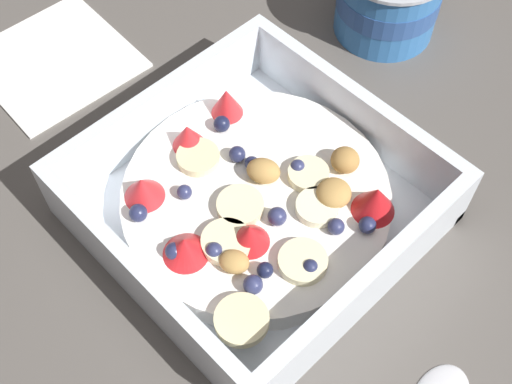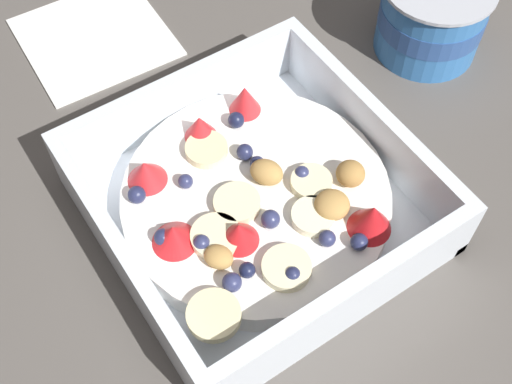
% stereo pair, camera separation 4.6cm
% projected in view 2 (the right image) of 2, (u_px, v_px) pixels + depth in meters
% --- Properties ---
extents(ground_plane, '(2.40, 2.40, 0.00)m').
position_uv_depth(ground_plane, '(249.00, 242.00, 0.47)').
color(ground_plane, '#56514C').
extents(fruit_bowl, '(0.21, 0.21, 0.06)m').
position_uv_depth(fruit_bowl, '(255.00, 201.00, 0.47)').
color(fruit_bowl, white).
rests_on(fruit_bowl, ground).
extents(yogurt_cup, '(0.09, 0.09, 0.07)m').
position_uv_depth(yogurt_cup, '(432.00, 16.00, 0.55)').
color(yogurt_cup, '#3370B7').
rests_on(yogurt_cup, ground).
extents(folded_napkin, '(0.13, 0.13, 0.01)m').
position_uv_depth(folded_napkin, '(93.00, 36.00, 0.58)').
color(folded_napkin, white).
rests_on(folded_napkin, ground).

